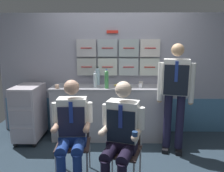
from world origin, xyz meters
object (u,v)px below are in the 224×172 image
crew_member_standing (175,90)px  crew_member_left (72,128)px  crew_member_right (121,133)px  snack_banana (119,85)px  folding_chair_right (124,140)px  folding_chair_left (74,135)px  paper_cup_tan (57,86)px  sparkling_bottle_green (98,76)px  service_trolley (29,111)px

crew_member_standing → crew_member_left: bearing=-151.8°
crew_member_right → snack_banana: 1.44m
folding_chair_right → crew_member_right: crew_member_right is taller
folding_chair_left → snack_banana: size_ratio=4.84×
folding_chair_left → crew_member_right: 0.68m
folding_chair_right → crew_member_right: bearing=-106.9°
paper_cup_tan → snack_banana: 1.03m
snack_banana → sparkling_bottle_green: bearing=162.8°
service_trolley → folding_chair_left: size_ratio=1.14×
service_trolley → sparkling_bottle_green: 1.30m
paper_cup_tan → snack_banana: (1.01, 0.21, -0.01)m
service_trolley → folding_chair_left: service_trolley is taller
folding_chair_right → sparkling_bottle_green: sparkling_bottle_green is taller
paper_cup_tan → service_trolley: bearing=177.0°
folding_chair_left → crew_member_standing: bearing=22.6°
folding_chair_left → paper_cup_tan: 1.09m
crew_member_standing → paper_cup_tan: crew_member_standing is taller
snack_banana → folding_chair_right: bearing=-87.3°
folding_chair_right → sparkling_bottle_green: size_ratio=2.63×
crew_member_left → crew_member_standing: size_ratio=0.75×
folding_chair_left → crew_member_standing: size_ratio=0.51×
crew_member_left → sparkling_bottle_green: (0.19, 1.38, 0.40)m
service_trolley → folding_chair_left: (0.94, -0.92, 0.00)m
folding_chair_right → paper_cup_tan: paper_cup_tan is taller
crew_member_right → crew_member_standing: 1.24m
service_trolley → sparkling_bottle_green: (1.14, 0.30, 0.56)m
sparkling_bottle_green → snack_banana: 0.41m
folding_chair_left → sparkling_bottle_green: 1.36m
folding_chair_right → crew_member_right: size_ratio=0.68×
service_trolley → crew_member_left: bearing=-48.9°
crew_member_standing → sparkling_bottle_green: crew_member_standing is taller
crew_member_standing → folding_chair_left: bearing=-157.4°
folding_chair_left → sparkling_bottle_green: bearing=80.8°
paper_cup_tan → snack_banana: paper_cup_tan is taller
service_trolley → crew_member_right: size_ratio=0.77×
crew_member_right → snack_banana: size_ratio=7.17×
crew_member_left → snack_banana: bearing=66.2°
sparkling_bottle_green → paper_cup_tan: size_ratio=5.08×
crew_member_left → sparkling_bottle_green: size_ratio=3.85×
crew_member_left → paper_cup_tan: bearing=112.9°
service_trolley → snack_banana: (1.51, 0.18, 0.43)m
folding_chair_left → crew_member_standing: crew_member_standing is taller
service_trolley → crew_member_standing: size_ratio=0.58×
crew_member_standing → paper_cup_tan: 1.86m
service_trolley → crew_member_left: 1.45m
snack_banana → paper_cup_tan: bearing=-168.3°
folding_chair_left → crew_member_left: crew_member_left is taller
service_trolley → folding_chair_left: bearing=-44.6°
folding_chair_right → paper_cup_tan: (-1.07, 1.05, 0.43)m
crew_member_standing → snack_banana: bearing=147.5°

